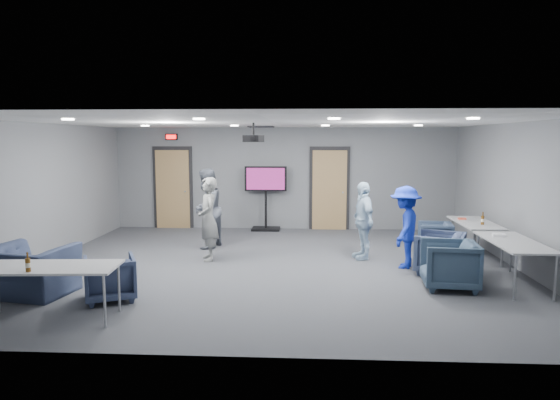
# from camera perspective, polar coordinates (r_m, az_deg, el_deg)

# --- Properties ---
(floor) EXTENTS (9.00, 9.00, 0.00)m
(floor) POSITION_cam_1_polar(r_m,az_deg,el_deg) (9.55, -0.65, -7.53)
(floor) COLOR #36383D
(floor) RESTS_ON ground
(ceiling) EXTENTS (9.00, 9.00, 0.00)m
(ceiling) POSITION_cam_1_polar(r_m,az_deg,el_deg) (9.25, -0.67, 8.89)
(ceiling) COLOR white
(ceiling) RESTS_ON wall_back
(wall_back) EXTENTS (9.00, 0.02, 2.70)m
(wall_back) POSITION_cam_1_polar(r_m,az_deg,el_deg) (13.28, 0.49, 2.48)
(wall_back) COLOR slate
(wall_back) RESTS_ON floor
(wall_front) EXTENTS (9.00, 0.02, 2.70)m
(wall_front) POSITION_cam_1_polar(r_m,az_deg,el_deg) (5.36, -3.52, -4.23)
(wall_front) COLOR slate
(wall_front) RESTS_ON floor
(wall_left) EXTENTS (0.02, 8.00, 2.70)m
(wall_left) POSITION_cam_1_polar(r_m,az_deg,el_deg) (10.60, -25.73, 0.64)
(wall_left) COLOR slate
(wall_left) RESTS_ON floor
(wall_right) EXTENTS (0.02, 8.00, 2.70)m
(wall_right) POSITION_cam_1_polar(r_m,az_deg,el_deg) (10.06, 25.85, 0.34)
(wall_right) COLOR slate
(wall_right) RESTS_ON floor
(door_left) EXTENTS (1.06, 0.17, 2.24)m
(door_left) POSITION_cam_1_polar(r_m,az_deg,el_deg) (13.73, -12.13, 1.29)
(door_left) COLOR black
(door_left) RESTS_ON wall_back
(door_right) EXTENTS (1.06, 0.17, 2.24)m
(door_right) POSITION_cam_1_polar(r_m,az_deg,el_deg) (13.25, 5.67, 1.21)
(door_right) COLOR black
(door_right) RESTS_ON wall_back
(exit_sign) EXTENTS (0.32, 0.08, 0.16)m
(exit_sign) POSITION_cam_1_polar(r_m,az_deg,el_deg) (13.64, -12.30, 7.06)
(exit_sign) COLOR black
(exit_sign) RESTS_ON wall_back
(hvac_diffuser) EXTENTS (0.60, 0.60, 0.03)m
(hvac_diffuser) POSITION_cam_1_polar(r_m,az_deg,el_deg) (12.08, -2.17, 8.36)
(hvac_diffuser) COLOR black
(hvac_diffuser) RESTS_ON ceiling
(downlights) EXTENTS (6.18, 3.78, 0.02)m
(downlights) POSITION_cam_1_polar(r_m,az_deg,el_deg) (9.25, -0.67, 8.80)
(downlights) COLOR white
(downlights) RESTS_ON ceiling
(person_a) EXTENTS (0.57, 0.70, 1.65)m
(person_a) POSITION_cam_1_polar(r_m,az_deg,el_deg) (9.93, -8.21, -2.18)
(person_a) COLOR gray
(person_a) RESTS_ON floor
(person_b) EXTENTS (0.84, 0.98, 1.75)m
(person_b) POSITION_cam_1_polar(r_m,az_deg,el_deg) (11.06, -8.38, -0.97)
(person_b) COLOR #575D69
(person_b) RESTS_ON floor
(person_c) EXTENTS (0.58, 0.97, 1.55)m
(person_c) POSITION_cam_1_polar(r_m,az_deg,el_deg) (10.11, 9.46, -2.31)
(person_c) COLOR #BEDDF5
(person_c) RESTS_ON floor
(person_d) EXTENTS (0.88, 1.13, 1.53)m
(person_d) POSITION_cam_1_polar(r_m,az_deg,el_deg) (9.57, 14.11, -3.01)
(person_d) COLOR #1B31B3
(person_d) RESTS_ON floor
(chair_right_a) EXTENTS (0.78, 0.76, 0.63)m
(chair_right_a) POSITION_cam_1_polar(r_m,az_deg,el_deg) (11.19, 17.29, -4.03)
(chair_right_a) COLOR #384962
(chair_right_a) RESTS_ON floor
(chair_right_b) EXTENTS (1.06, 1.05, 0.75)m
(chair_right_b) POSITION_cam_1_polar(r_m,az_deg,el_deg) (9.37, 17.78, -5.78)
(chair_right_b) COLOR #394564
(chair_right_b) RESTS_ON floor
(chair_right_c) EXTENTS (0.92, 0.90, 0.77)m
(chair_right_c) POSITION_cam_1_polar(r_m,az_deg,el_deg) (8.51, 18.78, -7.03)
(chair_right_c) COLOR #324356
(chair_right_c) RESTS_ON floor
(chair_front_a) EXTENTS (0.95, 0.96, 0.67)m
(chair_front_a) POSITION_cam_1_polar(r_m,az_deg,el_deg) (7.93, -18.86, -8.44)
(chair_front_a) COLOR #36405D
(chair_front_a) RESTS_ON floor
(chair_front_b) EXTENTS (1.34, 1.22, 0.77)m
(chair_front_b) POSITION_cam_1_polar(r_m,az_deg,el_deg) (8.61, -26.71, -7.26)
(chair_front_b) COLOR #323D57
(chair_front_b) RESTS_ON floor
(table_right_a) EXTENTS (0.69, 1.66, 0.73)m
(table_right_a) POSITION_cam_1_polar(r_m,az_deg,el_deg) (10.79, 21.41, -2.63)
(table_right_a) COLOR #B0B2B4
(table_right_a) RESTS_ON floor
(table_right_b) EXTENTS (0.74, 1.79, 0.73)m
(table_right_b) POSITION_cam_1_polar(r_m,az_deg,el_deg) (9.04, 25.17, -4.58)
(table_right_b) COLOR #B0B2B4
(table_right_b) RESTS_ON floor
(table_front_left) EXTENTS (1.88, 0.89, 0.73)m
(table_front_left) POSITION_cam_1_polar(r_m,az_deg,el_deg) (7.30, -25.04, -7.20)
(table_front_left) COLOR #B0B2B4
(table_front_left) RESTS_ON floor
(bottle_front) EXTENTS (0.07, 0.07, 0.25)m
(bottle_front) POSITION_cam_1_polar(r_m,az_deg,el_deg) (7.07, -26.86, -6.61)
(bottle_front) COLOR #5F3A10
(bottle_front) RESTS_ON table_front_left
(bottle_right) EXTENTS (0.07, 0.07, 0.25)m
(bottle_right) POSITION_cam_1_polar(r_m,az_deg,el_deg) (10.50, 22.15, -2.14)
(bottle_right) COLOR #5F3A10
(bottle_right) RESTS_ON table_right_a
(snack_box) EXTENTS (0.16, 0.11, 0.03)m
(snack_box) POSITION_cam_1_polar(r_m,az_deg,el_deg) (11.04, 20.09, -2.01)
(snack_box) COLOR #DF5137
(snack_box) RESTS_ON table_right_a
(wrapper) EXTENTS (0.23, 0.18, 0.05)m
(wrapper) POSITION_cam_1_polar(r_m,az_deg,el_deg) (9.36, 23.76, -3.70)
(wrapper) COLOR white
(wrapper) RESTS_ON table_right_b
(tv_stand) EXTENTS (1.10, 0.52, 1.69)m
(tv_stand) POSITION_cam_1_polar(r_m,az_deg,el_deg) (13.09, -1.64, 0.68)
(tv_stand) COLOR black
(tv_stand) RESTS_ON floor
(projector) EXTENTS (0.39, 0.36, 0.35)m
(projector) POSITION_cam_1_polar(r_m,az_deg,el_deg) (9.26, -3.05, 7.06)
(projector) COLOR black
(projector) RESTS_ON ceiling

